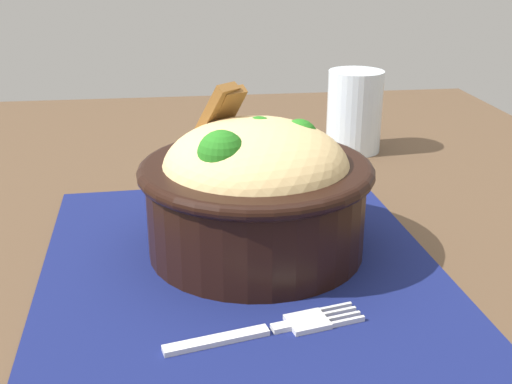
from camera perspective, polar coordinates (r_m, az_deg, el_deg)
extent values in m
cube|color=#4C3826|center=(0.48, -3.99, -11.13)|extent=(1.28, 0.93, 0.04)
cylinder|color=#412F20|center=(1.24, 14.11, -9.42)|extent=(0.04, 0.04, 0.69)
cube|color=#11194C|center=(0.49, -1.10, -7.43)|extent=(0.39, 0.32, 0.00)
cylinder|color=black|center=(0.51, 0.00, -1.33)|extent=(0.17, 0.17, 0.07)
torus|color=black|center=(0.50, 0.00, 1.99)|extent=(0.18, 0.18, 0.01)
ellipsoid|color=tan|center=(0.50, 0.00, 2.09)|extent=(0.21, 0.21, 0.08)
sphere|color=#216B1A|center=(0.51, 3.85, 4.82)|extent=(0.03, 0.03, 0.03)
sphere|color=#216B1A|center=(0.46, -3.06, 3.33)|extent=(0.04, 0.04, 0.04)
sphere|color=#216B1A|center=(0.50, 0.29, 4.84)|extent=(0.03, 0.03, 0.03)
cylinder|color=orange|center=(0.54, -0.74, 5.52)|extent=(0.03, 0.03, 0.01)
cylinder|color=orange|center=(0.47, -0.15, 3.16)|extent=(0.03, 0.01, 0.01)
cylinder|color=orange|center=(0.48, -0.04, 3.73)|extent=(0.02, 0.03, 0.01)
cube|color=brown|center=(0.52, -2.97, 6.84)|extent=(0.05, 0.04, 0.05)
cube|color=brown|center=(0.52, -3.81, 6.75)|extent=(0.04, 0.04, 0.06)
cube|color=silver|center=(0.41, -3.10, -12.98)|extent=(0.02, 0.07, 0.00)
cube|color=silver|center=(0.42, 2.21, -11.92)|extent=(0.01, 0.01, 0.00)
cube|color=silver|center=(0.43, 4.59, -11.41)|extent=(0.03, 0.03, 0.00)
cube|color=silver|center=(0.43, 8.16, -11.32)|extent=(0.01, 0.02, 0.00)
cube|color=silver|center=(0.44, 7.79, -10.93)|extent=(0.01, 0.02, 0.00)
cube|color=silver|center=(0.44, 7.42, -10.54)|extent=(0.01, 0.02, 0.00)
cube|color=silver|center=(0.45, 7.06, -10.17)|extent=(0.01, 0.02, 0.00)
cylinder|color=silver|center=(0.78, 8.73, 7.10)|extent=(0.07, 0.07, 0.10)
cylinder|color=silver|center=(0.78, 8.63, 5.38)|extent=(0.06, 0.06, 0.04)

